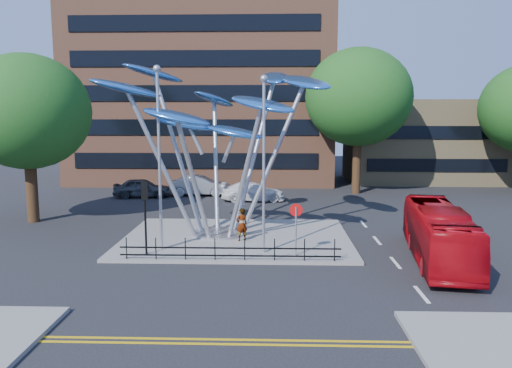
{
  "coord_description": "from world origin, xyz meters",
  "views": [
    {
      "loc": [
        0.89,
        -20.06,
        6.69
      ],
      "look_at": [
        0.11,
        4.0,
        3.3
      ],
      "focal_mm": 35.0,
      "sensor_mm": 36.0,
      "label": 1
    }
  ],
  "objects_px": {
    "traffic_light_island": "(145,203)",
    "no_entry_sign_island": "(296,220)",
    "parked_car_left": "(142,188)",
    "street_lamp_left": "(159,142)",
    "tree_left": "(27,112)",
    "street_lamp_right": "(264,149)",
    "parked_car_mid": "(200,186)",
    "parked_car_right": "(253,192)",
    "leaf_sculpture": "(217,110)",
    "red_bus": "(438,234)",
    "tree_right": "(358,97)",
    "pedestrian": "(242,224)"
  },
  "relations": [
    {
      "from": "leaf_sculpture",
      "to": "street_lamp_right",
      "type": "distance_m",
      "value": 4.83
    },
    {
      "from": "leaf_sculpture",
      "to": "no_entry_sign_island",
      "type": "xyz_separation_m",
      "value": [
        4.07,
        -4.16,
        -5.06
      ]
    },
    {
      "from": "street_lamp_right",
      "to": "red_bus",
      "type": "height_order",
      "value": "street_lamp_right"
    },
    {
      "from": "traffic_light_island",
      "to": "no_entry_sign_island",
      "type": "distance_m",
      "value": 7.05
    },
    {
      "from": "leaf_sculpture",
      "to": "parked_car_right",
      "type": "bearing_deg",
      "value": 82.51
    },
    {
      "from": "street_lamp_left",
      "to": "street_lamp_right",
      "type": "relative_size",
      "value": 1.06
    },
    {
      "from": "street_lamp_right",
      "to": "parked_car_mid",
      "type": "bearing_deg",
      "value": 107.8
    },
    {
      "from": "no_entry_sign_island",
      "to": "parked_car_right",
      "type": "relative_size",
      "value": 0.5
    },
    {
      "from": "red_bus",
      "to": "pedestrian",
      "type": "height_order",
      "value": "red_bus"
    },
    {
      "from": "tree_left",
      "to": "traffic_light_island",
      "type": "bearing_deg",
      "value": -39.81
    },
    {
      "from": "street_lamp_right",
      "to": "leaf_sculpture",
      "type": "bearing_deg",
      "value": 124.91
    },
    {
      "from": "leaf_sculpture",
      "to": "traffic_light_island",
      "type": "xyz_separation_m",
      "value": [
        -2.93,
        -4.18,
        -4.26
      ]
    },
    {
      "from": "traffic_light_island",
      "to": "tree_right",
      "type": "bearing_deg",
      "value": 56.31
    },
    {
      "from": "traffic_light_island",
      "to": "parked_car_mid",
      "type": "xyz_separation_m",
      "value": [
        -0.08,
        17.88,
        -1.79
      ]
    },
    {
      "from": "street_lamp_left",
      "to": "tree_left",
      "type": "bearing_deg",
      "value": 145.62
    },
    {
      "from": "tree_right",
      "to": "street_lamp_right",
      "type": "xyz_separation_m",
      "value": [
        -7.5,
        -19.0,
        -2.94
      ]
    },
    {
      "from": "street_lamp_left",
      "to": "red_bus",
      "type": "height_order",
      "value": "street_lamp_left"
    },
    {
      "from": "parked_car_left",
      "to": "traffic_light_island",
      "type": "bearing_deg",
      "value": -172.59
    },
    {
      "from": "pedestrian",
      "to": "parked_car_right",
      "type": "distance_m",
      "value": 12.81
    },
    {
      "from": "tree_left",
      "to": "parked_car_right",
      "type": "distance_m",
      "value": 16.77
    },
    {
      "from": "tree_left",
      "to": "street_lamp_right",
      "type": "height_order",
      "value": "tree_left"
    },
    {
      "from": "tree_right",
      "to": "parked_car_right",
      "type": "distance_m",
      "value": 11.97
    },
    {
      "from": "tree_left",
      "to": "parked_car_mid",
      "type": "height_order",
      "value": "tree_left"
    },
    {
      "from": "leaf_sculpture",
      "to": "street_lamp_left",
      "type": "bearing_deg",
      "value": -127.4
    },
    {
      "from": "tree_left",
      "to": "street_lamp_left",
      "type": "distance_m",
      "value": 11.6
    },
    {
      "from": "street_lamp_right",
      "to": "parked_car_left",
      "type": "relative_size",
      "value": 1.83
    },
    {
      "from": "tree_left",
      "to": "parked_car_right",
      "type": "relative_size",
      "value": 2.1
    },
    {
      "from": "tree_left",
      "to": "street_lamp_right",
      "type": "relative_size",
      "value": 1.24
    },
    {
      "from": "street_lamp_right",
      "to": "no_entry_sign_island",
      "type": "distance_m",
      "value": 3.64
    },
    {
      "from": "street_lamp_right",
      "to": "red_bus",
      "type": "bearing_deg",
      "value": -4.21
    },
    {
      "from": "tree_right",
      "to": "parked_car_right",
      "type": "relative_size",
      "value": 2.47
    },
    {
      "from": "parked_car_left",
      "to": "parked_car_mid",
      "type": "bearing_deg",
      "value": -85.28
    },
    {
      "from": "red_bus",
      "to": "parked_car_left",
      "type": "xyz_separation_m",
      "value": [
        -18.08,
        16.97,
        -0.49
      ]
    },
    {
      "from": "red_bus",
      "to": "parked_car_right",
      "type": "xyz_separation_m",
      "value": [
        -9.08,
        15.59,
        -0.55
      ]
    },
    {
      "from": "leaf_sculpture",
      "to": "street_lamp_left",
      "type": "height_order",
      "value": "leaf_sculpture"
    },
    {
      "from": "tree_right",
      "to": "tree_left",
      "type": "xyz_separation_m",
      "value": [
        -22.0,
        -12.0,
        -1.24
      ]
    },
    {
      "from": "parked_car_mid",
      "to": "pedestrian",
      "type": "bearing_deg",
      "value": -164.06
    },
    {
      "from": "traffic_light_island",
      "to": "parked_car_left",
      "type": "xyz_separation_m",
      "value": [
        -4.58,
        16.88,
        -1.84
      ]
    },
    {
      "from": "pedestrian",
      "to": "red_bus",
      "type": "bearing_deg",
      "value": 137.12
    },
    {
      "from": "parked_car_mid",
      "to": "street_lamp_right",
      "type": "bearing_deg",
      "value": -162.44
    },
    {
      "from": "tree_right",
      "to": "traffic_light_island",
      "type": "distance_m",
      "value": 24.06
    },
    {
      "from": "street_lamp_left",
      "to": "parked_car_left",
      "type": "bearing_deg",
      "value": 107.73
    },
    {
      "from": "leaf_sculpture",
      "to": "street_lamp_right",
      "type": "height_order",
      "value": "leaf_sculpture"
    },
    {
      "from": "tree_left",
      "to": "parked_car_right",
      "type": "bearing_deg",
      "value": 30.8
    },
    {
      "from": "no_entry_sign_island",
      "to": "parked_car_left",
      "type": "height_order",
      "value": "no_entry_sign_island"
    },
    {
      "from": "traffic_light_island",
      "to": "street_lamp_right",
      "type": "bearing_deg",
      "value": 5.19
    },
    {
      "from": "tree_right",
      "to": "tree_left",
      "type": "distance_m",
      "value": 25.09
    },
    {
      "from": "street_lamp_left",
      "to": "parked_car_left",
      "type": "height_order",
      "value": "street_lamp_left"
    },
    {
      "from": "red_bus",
      "to": "parked_car_mid",
      "type": "relative_size",
      "value": 1.82
    },
    {
      "from": "street_lamp_left",
      "to": "traffic_light_island",
      "type": "xyz_separation_m",
      "value": [
        -0.5,
        -1.0,
        -2.74
      ]
    }
  ]
}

